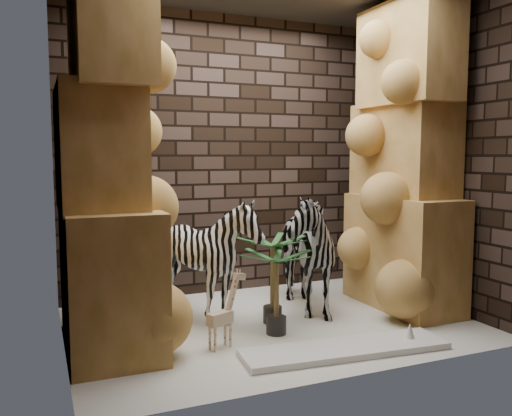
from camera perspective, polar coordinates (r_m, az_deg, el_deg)
name	(u,v)px	position (r m, az deg, el deg)	size (l,w,h in m)	color
floor	(272,323)	(4.84, 1.72, -12.37)	(3.50, 3.50, 0.00)	#ECE7C8
wall_back	(225,156)	(5.76, -3.40, 5.69)	(3.50, 3.50, 0.00)	black
wall_front	(352,156)	(3.50, 10.31, 5.58)	(3.50, 3.50, 0.00)	black
wall_left	(58,156)	(4.19, -20.67, 5.32)	(3.00, 3.00, 0.00)	black
wall_right	(432,156)	(5.56, 18.52, 5.40)	(3.00, 3.00, 0.00)	black
rock_pillar_left	(106,156)	(4.22, -15.90, 5.47)	(0.68, 1.30, 3.00)	#E2A966
rock_pillar_right	(405,156)	(5.35, 15.84, 5.48)	(0.58, 1.25, 3.00)	#E2A966
zebra_right	(297,240)	(5.12, 4.42, -3.48)	(0.62, 1.16, 1.37)	white
zebra_left	(207,266)	(4.77, -5.30, -6.23)	(0.92, 1.14, 1.03)	white
giraffe_toy	(220,310)	(4.17, -3.92, -10.94)	(0.32, 0.11, 0.61)	beige
palm_front	(273,279)	(4.76, 1.80, -7.69)	(0.36, 0.36, 0.80)	#174B1F
palm_back	(276,292)	(4.48, 2.21, -9.05)	(0.36, 0.36, 0.72)	#174B1F
surfboard	(345,349)	(4.23, 9.64, -14.80)	(1.63, 0.40, 0.05)	white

